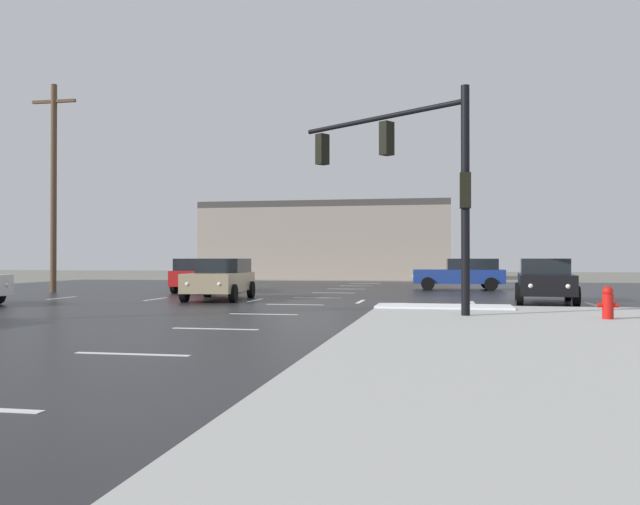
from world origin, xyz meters
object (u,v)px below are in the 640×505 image
at_px(sedan_tan, 221,278).
at_px(sedan_red, 205,274).
at_px(utility_pole_far, 54,184).
at_px(traffic_signal_mast, 414,167).
at_px(sedan_black, 545,279).
at_px(fire_hydrant, 608,302).
at_px(sedan_blue, 462,273).

distance_m(sedan_tan, sedan_red, 5.85).
bearing_deg(utility_pole_far, traffic_signal_mast, -29.89).
bearing_deg(sedan_black, sedan_red, -102.93).
xyz_separation_m(sedan_tan, utility_pole_far, (-9.54, 3.75, 4.26)).
xyz_separation_m(sedan_black, sedan_red, (-14.67, 4.71, 0.00)).
height_order(sedan_tan, sedan_red, same).
height_order(fire_hydrant, utility_pole_far, utility_pole_far).
bearing_deg(utility_pole_far, sedan_black, -8.51).
distance_m(sedan_black, sedan_blue, 9.70).
xyz_separation_m(sedan_tan, sedan_black, (12.06, 0.52, 0.00)).
distance_m(traffic_signal_mast, sedan_tan, 10.37).
relative_size(sedan_blue, sedan_red, 1.00).
xyz_separation_m(fire_hydrant, sedan_blue, (-3.03, 17.32, 0.32)).
bearing_deg(traffic_signal_mast, fire_hydrant, -160.85).
height_order(sedan_black, utility_pole_far, utility_pole_far).
bearing_deg(utility_pole_far, sedan_blue, 17.87).
xyz_separation_m(sedan_blue, sedan_red, (-11.96, -4.61, 0.00)).
distance_m(fire_hydrant, sedan_tan, 14.47).
relative_size(traffic_signal_mast, sedan_tan, 1.27).
xyz_separation_m(sedan_blue, utility_pole_far, (-18.88, -6.09, 4.26)).
bearing_deg(sedan_red, sedan_black, -106.24).
relative_size(traffic_signal_mast, fire_hydrant, 7.44).
bearing_deg(sedan_tan, traffic_signal_mast, 46.72).
bearing_deg(sedan_black, utility_pole_far, -93.64).
xyz_separation_m(sedan_tan, sedan_blue, (9.35, 9.83, 0.00)).
relative_size(sedan_black, sedan_blue, 1.01).
relative_size(sedan_red, utility_pole_far, 0.47).
bearing_deg(utility_pole_far, sedan_red, 12.08).
height_order(fire_hydrant, sedan_blue, sedan_blue).
relative_size(fire_hydrant, sedan_blue, 0.17).
bearing_deg(fire_hydrant, utility_pole_far, 152.85).
bearing_deg(traffic_signal_mast, utility_pole_far, 5.18).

